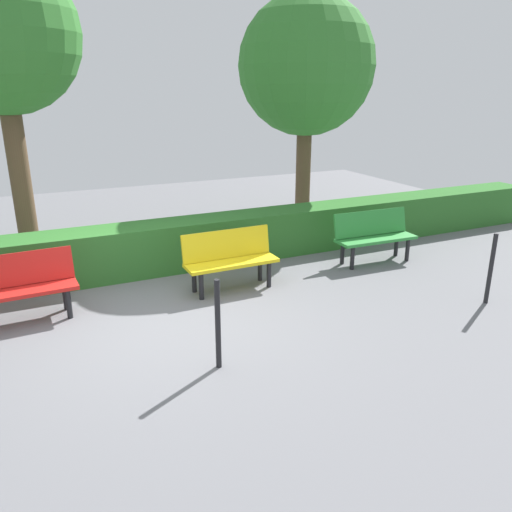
# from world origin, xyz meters

# --- Properties ---
(ground_plane) EXTENTS (18.59, 18.59, 0.00)m
(ground_plane) POSITION_xyz_m (0.00, 0.00, 0.00)
(ground_plane) COLOR slate
(bench_green) EXTENTS (1.43, 0.52, 0.86)m
(bench_green) POSITION_xyz_m (-3.93, -0.67, 0.48)
(bench_green) COLOR #2D8C38
(bench_green) RESTS_ON ground_plane
(bench_yellow) EXTENTS (1.37, 0.47, 0.86)m
(bench_yellow) POSITION_xyz_m (-1.26, -0.59, 0.48)
(bench_yellow) COLOR yellow
(bench_yellow) RESTS_ON ground_plane
(bench_red) EXTENTS (1.45, 0.53, 0.86)m
(bench_red) POSITION_xyz_m (1.59, -0.71, 0.48)
(bench_red) COLOR red
(bench_red) RESTS_ON ground_plane
(hedge_row) EXTENTS (14.59, 0.69, 0.78)m
(hedge_row) POSITION_xyz_m (-1.26, -1.78, 0.39)
(hedge_row) COLOR #2D6B28
(hedge_row) RESTS_ON ground_plane
(tree_near) EXTENTS (2.72, 2.72, 4.61)m
(tree_near) POSITION_xyz_m (-4.06, -3.30, 3.22)
(tree_near) COLOR brown
(tree_near) RESTS_ON ground_plane
(railing_post_near) EXTENTS (0.06, 0.06, 1.00)m
(railing_post_near) POSITION_xyz_m (-4.26, 1.44, 0.50)
(railing_post_near) COLOR black
(railing_post_near) RESTS_ON ground_plane
(railing_post_mid) EXTENTS (0.06, 0.06, 1.00)m
(railing_post_mid) POSITION_xyz_m (-0.29, 1.44, 0.50)
(railing_post_mid) COLOR black
(railing_post_mid) RESTS_ON ground_plane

